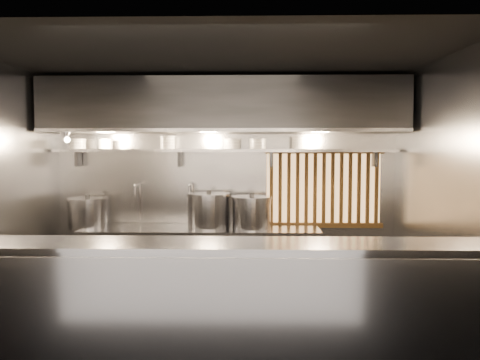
{
  "coord_description": "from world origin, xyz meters",
  "views": [
    {
      "loc": [
        0.33,
        -4.75,
        1.89
      ],
      "look_at": [
        0.21,
        0.55,
        1.55
      ],
      "focal_mm": 35.0,
      "sensor_mm": 36.0,
      "label": 1
    }
  ],
  "objects_px": {
    "stock_pot_left": "(88,212)",
    "stock_pot_mid": "(209,210)",
    "stock_pot_right": "(252,212)",
    "pendant_bulb": "(217,144)",
    "heat_lamp": "(65,135)"
  },
  "relations": [
    {
      "from": "pendant_bulb",
      "to": "stock_pot_left",
      "type": "xyz_separation_m",
      "value": [
        -1.65,
        -0.06,
        -0.87
      ]
    },
    {
      "from": "pendant_bulb",
      "to": "stock_pot_mid",
      "type": "height_order",
      "value": "pendant_bulb"
    },
    {
      "from": "pendant_bulb",
      "to": "stock_pot_mid",
      "type": "relative_size",
      "value": 0.25
    },
    {
      "from": "heat_lamp",
      "to": "stock_pot_right",
      "type": "distance_m",
      "value": 2.45
    },
    {
      "from": "pendant_bulb",
      "to": "heat_lamp",
      "type": "bearing_deg",
      "value": -169.0
    },
    {
      "from": "stock_pot_left",
      "to": "stock_pot_mid",
      "type": "height_order",
      "value": "stock_pot_mid"
    },
    {
      "from": "pendant_bulb",
      "to": "stock_pot_left",
      "type": "relative_size",
      "value": 0.3
    },
    {
      "from": "heat_lamp",
      "to": "stock_pot_right",
      "type": "xyz_separation_m",
      "value": [
        2.24,
        0.24,
        -0.96
      ]
    },
    {
      "from": "heat_lamp",
      "to": "stock_pot_mid",
      "type": "relative_size",
      "value": 0.47
    },
    {
      "from": "stock_pot_mid",
      "to": "stock_pot_right",
      "type": "distance_m",
      "value": 0.55
    },
    {
      "from": "pendant_bulb",
      "to": "stock_pot_right",
      "type": "xyz_separation_m",
      "value": [
        0.45,
        -0.11,
        -0.86
      ]
    },
    {
      "from": "stock_pot_mid",
      "to": "stock_pot_right",
      "type": "height_order",
      "value": "stock_pot_mid"
    },
    {
      "from": "pendant_bulb",
      "to": "stock_pot_right",
      "type": "bearing_deg",
      "value": -13.98
    },
    {
      "from": "heat_lamp",
      "to": "stock_pot_left",
      "type": "height_order",
      "value": "heat_lamp"
    },
    {
      "from": "pendant_bulb",
      "to": "stock_pot_left",
      "type": "height_order",
      "value": "pendant_bulb"
    }
  ]
}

